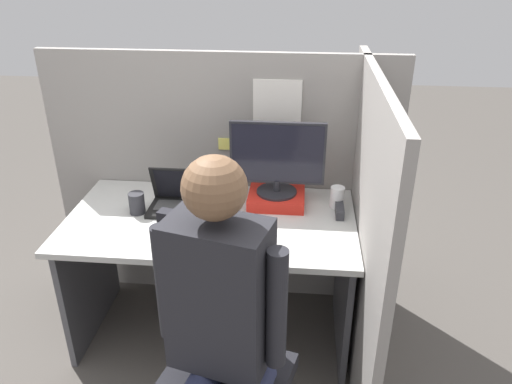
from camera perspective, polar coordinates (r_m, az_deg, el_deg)
cubicle_panel_back at (r=2.82m, az=-3.74°, el=1.14°), size 1.92×0.05×1.45m
cubicle_panel_right at (r=2.38m, az=12.17°, el=-4.62°), size 0.04×1.42×1.45m
desk at (r=2.56m, az=-5.06°, el=-6.50°), size 1.42×0.76×0.73m
paper_box at (r=2.58m, az=2.36°, el=-0.67°), size 0.29×0.25×0.06m
monitor at (r=2.49m, az=2.46°, el=3.92°), size 0.48×0.21×0.38m
laptop at (r=2.54m, az=-8.06°, el=-1.07°), size 0.36×0.21×0.21m
mouse at (r=2.34m, az=-3.91°, el=-4.07°), size 0.06×0.05×0.04m
stapler at (r=2.51m, az=9.53°, el=-2.11°), size 0.04×0.13×0.05m
carrot_toy at (r=2.28m, az=-4.29°, el=-5.14°), size 0.04×0.11×0.04m
office_chair at (r=2.03m, az=-4.22°, el=-17.61°), size 0.56×0.61×1.02m
person at (r=1.73m, az=-4.05°, el=-14.39°), size 0.47×0.45×1.38m
coffee_mug at (r=2.57m, az=9.26°, el=-0.58°), size 0.07×0.07×0.11m
pen_cup at (r=2.55m, az=-13.46°, el=-1.25°), size 0.08×0.08×0.11m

